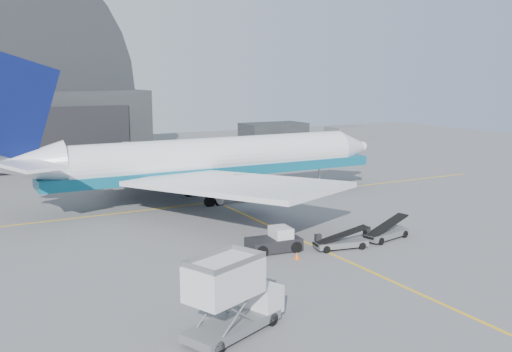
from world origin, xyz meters
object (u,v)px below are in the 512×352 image
airliner (202,161)px  catering_truck (231,297)px  belt_loader_b (340,242)px  pushback_tug (275,242)px  belt_loader_a (385,233)px

airliner → catering_truck: bearing=-110.9°
airliner → belt_loader_b: (2.51, -22.75, -4.13)m
airliner → catering_truck: 35.21m
pushback_tug → belt_loader_a: pushback_tug is taller
airliner → belt_loader_b: size_ratio=9.89×
pushback_tug → belt_loader_b: 5.45m
airliner → catering_truck: airliner is taller
airliner → belt_loader_a: size_ratio=9.21×
belt_loader_a → catering_truck: bearing=-164.8°
catering_truck → belt_loader_b: 18.15m
airliner → pushback_tug: airliner is taller
catering_truck → belt_loader_a: bearing=4.8°
catering_truck → belt_loader_a: size_ratio=1.30×
catering_truck → belt_loader_a: catering_truck is taller
belt_loader_a → airliner: bearing=96.9°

